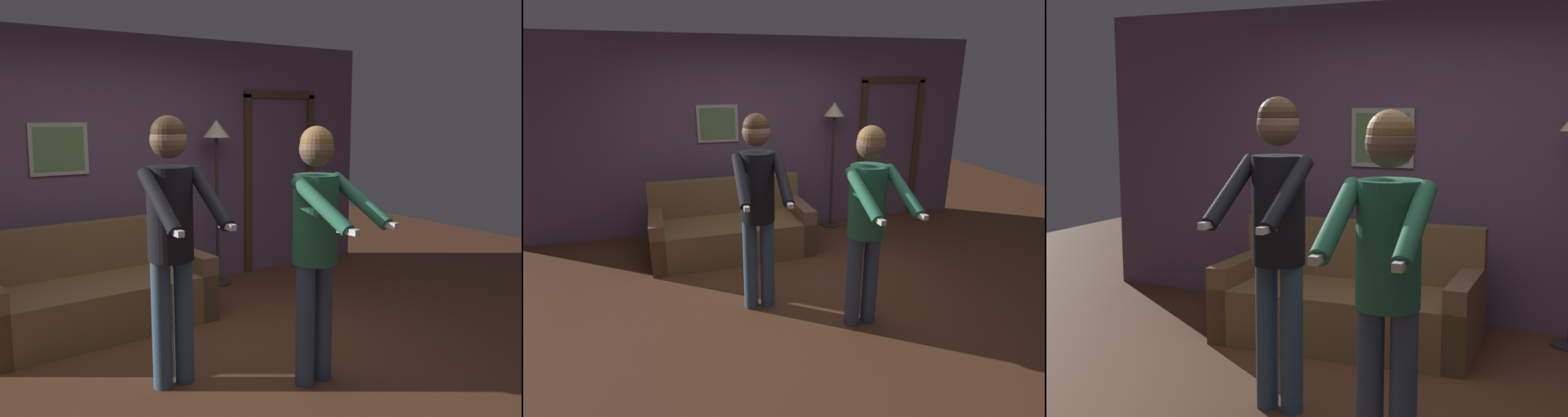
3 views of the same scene
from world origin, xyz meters
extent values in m
plane|color=brown|center=(0.00, 0.00, 0.00)|extent=(12.00, 12.00, 0.00)
cube|color=#674B66|center=(0.00, 2.22, 1.30)|extent=(6.40, 0.06, 2.60)
cube|color=#B7B2A8|center=(-0.46, 2.18, 1.50)|extent=(0.54, 0.02, 0.49)
cube|color=#608A50|center=(-0.46, 2.16, 1.50)|extent=(0.46, 0.01, 0.41)
cube|color=#4C331E|center=(1.62, 2.17, 1.02)|extent=(0.08, 0.04, 2.04)
cube|color=#4C331E|center=(2.52, 2.17, 1.02)|extent=(0.08, 0.04, 2.04)
cube|color=#4C331E|center=(2.07, 2.17, 2.04)|extent=(0.98, 0.04, 0.08)
cube|color=brown|center=(-0.44, 1.34, 0.21)|extent=(1.94, 0.94, 0.42)
cube|color=brown|center=(-0.45, 1.69, 0.65)|extent=(1.90, 0.23, 0.45)
cube|color=brown|center=(0.43, 1.38, 0.29)|extent=(0.20, 0.86, 0.58)
cylinder|color=#332D28|center=(1.08, 1.94, 0.01)|extent=(0.28, 0.28, 0.02)
cylinder|color=#332D28|center=(1.08, 1.94, 0.80)|extent=(0.04, 0.04, 1.56)
cone|color=#F9EAB7|center=(1.08, 1.94, 1.67)|extent=(0.28, 0.28, 0.18)
cylinder|color=#39536D|center=(-0.43, 0.06, 0.43)|extent=(0.13, 0.13, 0.87)
cylinder|color=#39536D|center=(-0.27, 0.05, 0.43)|extent=(0.13, 0.13, 0.87)
cylinder|color=black|center=(-0.35, 0.06, 1.17)|extent=(0.30, 0.30, 0.61)
sphere|color=brown|center=(-0.35, 0.06, 1.65)|extent=(0.24, 0.24, 0.24)
sphere|color=#382314|center=(-0.35, 0.06, 1.69)|extent=(0.23, 0.23, 0.23)
cylinder|color=black|center=(-0.52, -0.17, 1.30)|extent=(0.10, 0.50, 0.38)
cube|color=white|center=(-0.53, -0.39, 1.15)|extent=(0.04, 0.15, 0.04)
cylinder|color=black|center=(-0.18, -0.17, 1.30)|extent=(0.10, 0.50, 0.38)
cube|color=white|center=(-0.19, -0.40, 1.15)|extent=(0.04, 0.15, 0.04)
cylinder|color=#3E4F6B|center=(0.38, -0.44, 0.42)|extent=(0.13, 0.13, 0.83)
cylinder|color=#3E4F6B|center=(0.54, -0.43, 0.42)|extent=(0.13, 0.13, 0.83)
cylinder|color=#286B4C|center=(0.46, -0.44, 1.13)|extent=(0.30, 0.30, 0.59)
sphere|color=brown|center=(0.46, -0.44, 1.59)|extent=(0.23, 0.23, 0.23)
sphere|color=brown|center=(0.46, -0.44, 1.63)|extent=(0.22, 0.22, 0.22)
cylinder|color=#286B4C|center=(0.31, -0.68, 1.27)|extent=(0.12, 0.51, 0.33)
cube|color=white|center=(0.32, -0.90, 1.14)|extent=(0.05, 0.15, 0.04)
cylinder|color=#286B4C|center=(0.65, -0.65, 1.27)|extent=(0.12, 0.51, 0.33)
cube|color=white|center=(0.66, -0.88, 1.14)|extent=(0.05, 0.15, 0.04)
camera|label=1|loc=(-1.94, -3.34, 1.81)|focal=40.00mm
camera|label=2|loc=(-0.99, -3.32, 2.10)|focal=28.00mm
camera|label=3|loc=(1.48, -3.54, 1.75)|focal=50.00mm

